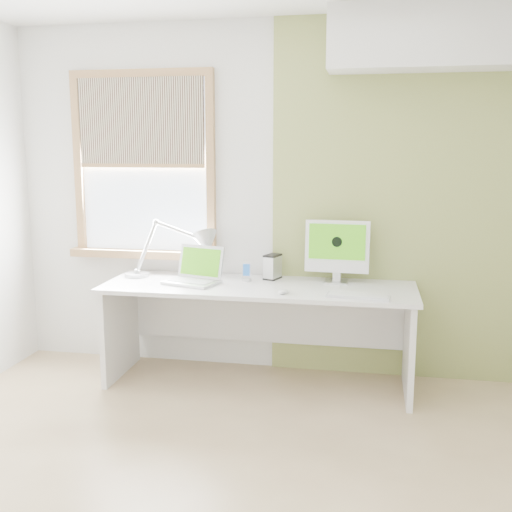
% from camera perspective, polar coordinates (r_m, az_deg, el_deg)
% --- Properties ---
extents(room, '(4.04, 3.54, 2.64)m').
position_cam_1_polar(room, '(2.84, -3.90, 2.25)').
color(room, tan).
rests_on(room, ground).
extents(accent_wall, '(2.00, 0.02, 2.60)m').
position_cam_1_polar(accent_wall, '(4.49, 14.36, 4.90)').
color(accent_wall, '#999F4E').
rests_on(accent_wall, room).
extents(soffit, '(1.60, 0.40, 0.42)m').
position_cam_1_polar(soffit, '(4.38, 17.94, 19.05)').
color(soffit, white).
rests_on(soffit, room).
extents(window, '(1.20, 0.14, 1.42)m').
position_cam_1_polar(window, '(4.76, -10.54, 8.28)').
color(window, '#A57746').
rests_on(window, room).
extents(desk, '(2.20, 0.70, 0.73)m').
position_cam_1_polar(desk, '(4.39, 0.36, -5.06)').
color(desk, white).
rests_on(desk, room).
extents(desk_lamp, '(0.78, 0.36, 0.43)m').
position_cam_1_polar(desk_lamp, '(4.55, -5.90, 0.87)').
color(desk_lamp, silver).
rests_on(desk_lamp, desk).
extents(laptop, '(0.43, 0.38, 0.26)m').
position_cam_1_polar(laptop, '(4.39, -5.70, -1.65)').
color(laptop, silver).
rests_on(laptop, desk).
extents(phone_dock, '(0.08, 0.08, 0.14)m').
position_cam_1_polar(phone_dock, '(4.42, -0.90, -1.83)').
color(phone_dock, silver).
rests_on(phone_dock, desk).
extents(external_drive, '(0.13, 0.16, 0.18)m').
position_cam_1_polar(external_drive, '(4.47, 1.56, -1.02)').
color(external_drive, silver).
rests_on(external_drive, desk).
extents(imac, '(0.46, 0.16, 0.45)m').
position_cam_1_polar(imac, '(4.37, 7.63, 0.77)').
color(imac, silver).
rests_on(imac, desk).
extents(keyboard, '(0.42, 0.15, 0.02)m').
position_cam_1_polar(keyboard, '(3.99, 9.54, -3.75)').
color(keyboard, white).
rests_on(keyboard, desk).
extents(mouse, '(0.09, 0.11, 0.03)m').
position_cam_1_polar(mouse, '(4.04, 2.58, -3.35)').
color(mouse, white).
rests_on(mouse, desk).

